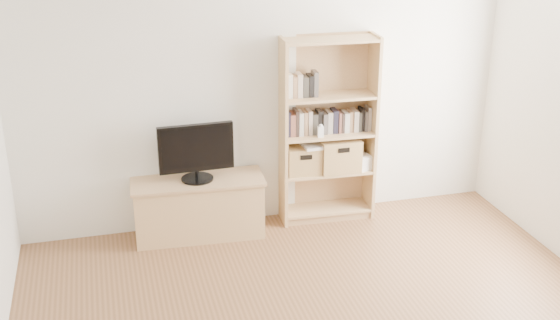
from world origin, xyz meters
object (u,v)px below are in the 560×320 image
object	(u,v)px
bookshelf	(328,131)
laptop	(320,144)
television	(196,152)
basket_right	(338,154)
baby_monitor	(321,132)
basket_left	(303,159)
tv_stand	(199,208)

from	to	relation	value
bookshelf	laptop	bearing A→B (deg)	-166.11
television	basket_right	bearing A→B (deg)	0.38
bookshelf	basket_right	world-z (taller)	bookshelf
baby_monitor	laptop	bearing A→B (deg)	73.59
television	baby_monitor	bearing A→B (deg)	-3.45
baby_monitor	basket_left	xyz separation A→B (m)	(-0.13, 0.10, -0.29)
baby_monitor	basket_left	size ratio (longest dim) A/B	0.32
tv_stand	television	distance (m)	0.54
tv_stand	basket_left	distance (m)	1.06
bookshelf	tv_stand	bearing A→B (deg)	-174.76
laptop	television	bearing A→B (deg)	179.12
baby_monitor	laptop	world-z (taller)	baby_monitor
television	laptop	distance (m)	1.16
bookshelf	television	bearing A→B (deg)	-174.76
bookshelf	laptop	xyz separation A→B (m)	(-0.07, -0.01, -0.12)
baby_monitor	bookshelf	bearing A→B (deg)	45.02
tv_stand	baby_monitor	bearing A→B (deg)	1.36
tv_stand	laptop	world-z (taller)	laptop
bookshelf	basket_left	bearing A→B (deg)	-178.81
television	baby_monitor	xyz separation A→B (m)	(1.13, -0.03, 0.10)
tv_stand	basket_left	world-z (taller)	basket_left
tv_stand	television	bearing A→B (deg)	0.00
basket_left	laptop	world-z (taller)	laptop
tv_stand	basket_right	distance (m)	1.39
basket_right	laptop	distance (m)	0.22
baby_monitor	basket_right	world-z (taller)	baby_monitor
television	basket_right	xyz separation A→B (m)	(1.34, 0.05, -0.17)
bookshelf	television	xyz separation A→B (m)	(-1.23, -0.06, -0.07)
tv_stand	basket_right	bearing A→B (deg)	5.19
tv_stand	baby_monitor	distance (m)	1.30
television	baby_monitor	size ratio (longest dim) A/B	6.59
baby_monitor	laptop	xyz separation A→B (m)	(0.03, 0.08, -0.15)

